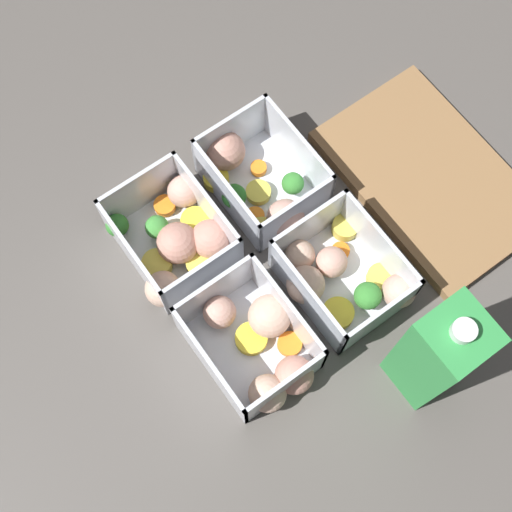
{
  "coord_description": "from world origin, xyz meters",
  "views": [
    {
      "loc": [
        0.24,
        -0.17,
        0.84
      ],
      "look_at": [
        0.0,
        0.0,
        0.03
      ],
      "focal_mm": 50.0,
      "sensor_mm": 36.0,
      "label": 1
    }
  ],
  "objects": [
    {
      "name": "ground_plane",
      "position": [
        0.0,
        0.0,
        0.0
      ],
      "size": [
        4.0,
        4.0,
        0.0
      ],
      "primitive_type": "plane",
      "color": "#56514C"
    },
    {
      "name": "juice_carton",
      "position": [
        0.22,
        0.08,
        0.1
      ],
      "size": [
        0.07,
        0.07,
        0.2
      ],
      "color": "green",
      "rests_on": "ground_plane"
    },
    {
      "name": "container_far_right",
      "position": [
        0.08,
        0.07,
        0.03
      ],
      "size": [
        0.16,
        0.15,
        0.08
      ],
      "color": "silver",
      "rests_on": "ground_plane"
    },
    {
      "name": "container_far_left",
      "position": [
        -0.08,
        0.06,
        0.03
      ],
      "size": [
        0.19,
        0.12,
        0.08
      ],
      "color": "silver",
      "rests_on": "ground_plane"
    },
    {
      "name": "container_near_right",
      "position": [
        0.09,
        -0.06,
        0.03
      ],
      "size": [
        0.17,
        0.12,
        0.08
      ],
      "color": "silver",
      "rests_on": "ground_plane"
    },
    {
      "name": "container_near_left",
      "position": [
        -0.07,
        -0.06,
        0.03
      ],
      "size": [
        0.15,
        0.15,
        0.08
      ],
      "color": "silver",
      "rests_on": "ground_plane"
    },
    {
      "name": "cutting_board",
      "position": [
        0.04,
        0.25,
        0.01
      ],
      "size": [
        0.28,
        0.18,
        0.02
      ],
      "color": "olive",
      "rests_on": "ground_plane"
    }
  ]
}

